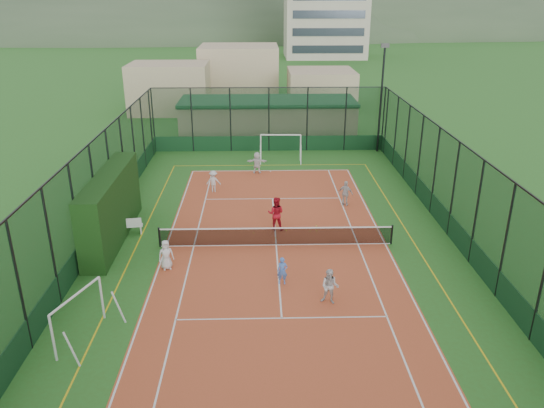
% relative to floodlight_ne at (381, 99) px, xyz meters
% --- Properties ---
extents(ground, '(300.00, 300.00, 0.00)m').
position_rel_floodlight_ne_xyz_m(ground, '(-8.60, -16.60, -4.12)').
color(ground, '#316322').
rests_on(ground, ground).
extents(court_slab, '(11.17, 23.97, 0.01)m').
position_rel_floodlight_ne_xyz_m(court_slab, '(-8.60, -16.60, -4.12)').
color(court_slab, '#B04E27').
rests_on(court_slab, ground).
extents(tennis_net, '(11.67, 0.12, 1.06)m').
position_rel_floodlight_ne_xyz_m(tennis_net, '(-8.60, -16.60, -3.59)').
color(tennis_net, black).
rests_on(tennis_net, ground).
extents(perimeter_fence, '(18.12, 34.12, 5.00)m').
position_rel_floodlight_ne_xyz_m(perimeter_fence, '(-8.60, -16.60, -1.62)').
color(perimeter_fence, black).
rests_on(perimeter_fence, ground).
extents(floodlight_ne, '(0.60, 0.26, 8.25)m').
position_rel_floodlight_ne_xyz_m(floodlight_ne, '(0.00, 0.00, 0.00)').
color(floodlight_ne, black).
rests_on(floodlight_ne, ground).
extents(clubhouse, '(15.20, 7.20, 3.15)m').
position_rel_floodlight_ne_xyz_m(clubhouse, '(-8.60, 5.40, -2.55)').
color(clubhouse, tan).
rests_on(clubhouse, ground).
extents(distant_hills, '(200.00, 60.00, 24.00)m').
position_rel_floodlight_ne_xyz_m(distant_hills, '(-8.60, 133.40, -4.12)').
color(distant_hills, '#384C33').
rests_on(distant_hills, ground).
extents(hedge_left, '(1.18, 7.88, 3.45)m').
position_rel_floodlight_ne_xyz_m(hedge_left, '(-16.90, -15.52, -2.40)').
color(hedge_left, black).
rests_on(hedge_left, ground).
extents(white_bench, '(1.78, 0.72, 0.97)m').
position_rel_floodlight_ne_xyz_m(white_bench, '(-16.40, -15.07, -3.64)').
color(white_bench, white).
rests_on(white_bench, ground).
extents(futsal_goal_near, '(2.91, 1.75, 1.81)m').
position_rel_floodlight_ne_xyz_m(futsal_goal_near, '(-15.99, -24.04, -3.22)').
color(futsal_goal_near, white).
rests_on(futsal_goal_near, ground).
extents(futsal_goal_far, '(3.09, 1.00, 1.98)m').
position_rel_floodlight_ne_xyz_m(futsal_goal_far, '(-7.79, -2.29, -3.14)').
color(futsal_goal_far, white).
rests_on(futsal_goal_far, ground).
extents(child_near_left, '(0.79, 0.64, 1.41)m').
position_rel_floodlight_ne_xyz_m(child_near_left, '(-13.68, -18.88, -3.41)').
color(child_near_left, silver).
rests_on(child_near_left, court_slab).
extents(child_near_mid, '(0.47, 0.32, 1.23)m').
position_rel_floodlight_ne_xyz_m(child_near_mid, '(-8.46, -20.35, -3.50)').
color(child_near_mid, '#4B7BD7').
rests_on(child_near_mid, court_slab).
extents(child_near_right, '(0.88, 0.78, 1.51)m').
position_rel_floodlight_ne_xyz_m(child_near_right, '(-6.61, -21.95, -3.36)').
color(child_near_right, silver).
rests_on(child_near_right, court_slab).
extents(child_far_left, '(0.93, 0.57, 1.40)m').
position_rel_floodlight_ne_xyz_m(child_far_left, '(-12.29, -8.87, -3.42)').
color(child_far_left, silver).
rests_on(child_far_left, court_slab).
extents(child_far_right, '(0.96, 0.72, 1.51)m').
position_rel_floodlight_ne_xyz_m(child_far_right, '(-4.33, -11.38, -3.36)').
color(child_far_right, silver).
rests_on(child_far_right, court_slab).
extents(child_far_back, '(1.41, 0.50, 1.51)m').
position_rel_floodlight_ne_xyz_m(child_far_back, '(-9.55, -5.19, -3.36)').
color(child_far_back, white).
rests_on(child_far_back, court_slab).
extents(coach, '(0.99, 0.83, 1.82)m').
position_rel_floodlight_ne_xyz_m(coach, '(-8.55, -14.68, -3.21)').
color(coach, red).
rests_on(coach, court_slab).
extents(tennis_balls, '(3.45, 1.51, 0.07)m').
position_rel_floodlight_ne_xyz_m(tennis_balls, '(-7.64, -15.08, -4.08)').
color(tennis_balls, '#CCE033').
rests_on(tennis_balls, court_slab).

